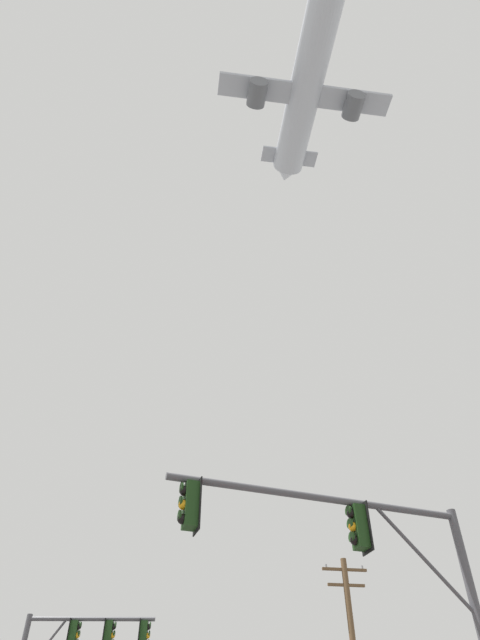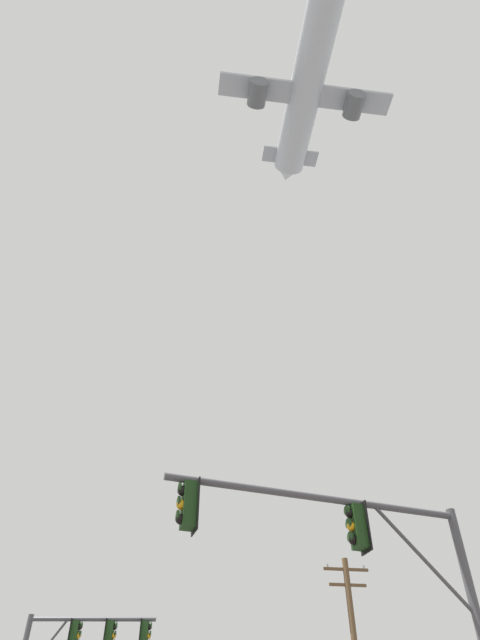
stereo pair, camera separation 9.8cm
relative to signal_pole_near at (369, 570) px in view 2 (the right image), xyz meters
The scene contains 2 objects.
signal_pole_near is the anchor object (origin of this frame).
airplane 48.95m from the signal_pole_near, 67.46° to the left, with size 16.48×21.33×5.85m.
Camera 2 is at (-0.36, -3.97, 1.42)m, focal length 30.80 mm.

